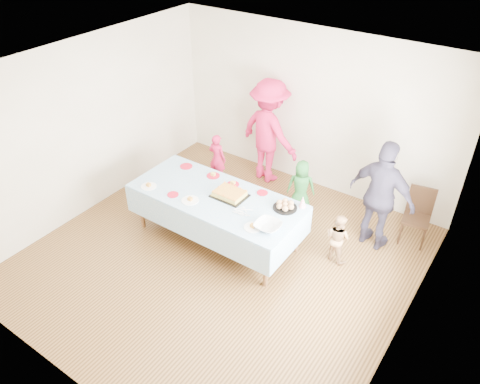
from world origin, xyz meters
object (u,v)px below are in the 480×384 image
object	(u,v)px
adult_left	(269,131)
party_table	(216,199)
birthday_cake	(230,194)
dining_chair	(418,212)

from	to	relation	value
adult_left	party_table	bearing A→B (deg)	111.22
adult_left	birthday_cake	bearing A→B (deg)	117.00
party_table	dining_chair	bearing A→B (deg)	34.91
birthday_cake	dining_chair	distance (m)	2.76
birthday_cake	adult_left	size ratio (longest dim) A/B	0.26
birthday_cake	dining_chair	xyz separation A→B (m)	(2.23, 1.58, -0.34)
dining_chair	adult_left	xyz separation A→B (m)	(-2.69, 0.21, 0.44)
party_table	adult_left	size ratio (longest dim) A/B	1.36
dining_chair	birthday_cake	bearing A→B (deg)	-153.73
birthday_cake	dining_chair	world-z (taller)	birthday_cake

